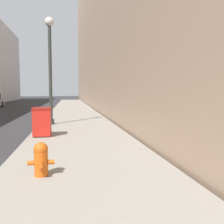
% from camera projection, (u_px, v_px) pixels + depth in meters
% --- Properties ---
extents(sidewalk_right, '(3.70, 60.00, 0.13)m').
position_uv_depth(sidewalk_right, '(73.00, 111.00, 21.53)').
color(sidewalk_right, gray).
rests_on(sidewalk_right, ground).
extents(building_right_stone, '(12.00, 60.00, 20.91)m').
position_uv_depth(building_right_stone, '(138.00, 19.00, 29.91)').
color(building_right_stone, '#9E7F66').
rests_on(building_right_stone, ground).
extents(fire_hydrant, '(0.50, 0.38, 0.65)m').
position_uv_depth(fire_hydrant, '(41.00, 158.00, 4.75)').
color(fire_hydrant, '#D15614').
rests_on(fire_hydrant, sidewalk_right).
extents(trash_bin, '(0.64, 0.65, 1.04)m').
position_uv_depth(trash_bin, '(42.00, 121.00, 9.01)').
color(trash_bin, red).
rests_on(trash_bin, sidewalk_right).
extents(lamppost, '(0.44, 0.44, 5.18)m').
position_uv_depth(lamppost, '(50.00, 60.00, 12.09)').
color(lamppost, '#2D332D').
rests_on(lamppost, sidewalk_right).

